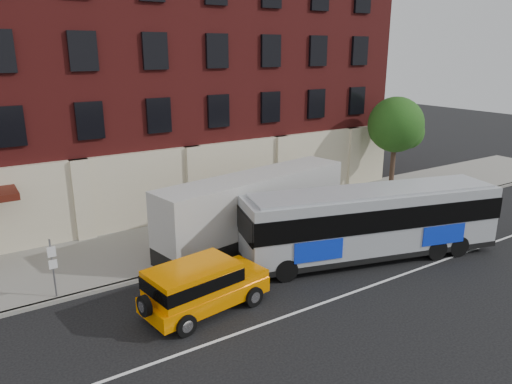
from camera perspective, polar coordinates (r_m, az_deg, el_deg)
ground at (r=18.48m, az=9.20°, el=-13.52°), size 120.00×120.00×0.00m
sidewalk at (r=25.14m, az=-4.55°, el=-4.78°), size 60.00×6.00×0.15m
kerb at (r=22.73m, az=-0.94°, el=-7.10°), size 60.00×0.25×0.15m
lane_line at (r=18.79m, az=8.16°, el=-12.89°), size 60.00×0.12×0.01m
building at (r=30.70m, az=-12.11°, el=13.18°), size 30.00×12.10×15.00m
sign_pole at (r=19.62m, az=-23.04°, el=-8.09°), size 0.30×0.20×2.50m
street_tree at (r=32.73m, az=16.37°, el=7.47°), size 3.60×3.60×6.20m
city_bus at (r=22.30m, az=13.65°, el=-3.29°), size 12.18×5.64×3.27m
yellow_suv at (r=17.67m, az=-6.68°, el=-10.93°), size 5.02×2.67×1.87m
shipping_container at (r=23.23m, az=-0.14°, el=-2.19°), size 10.71×3.92×3.50m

